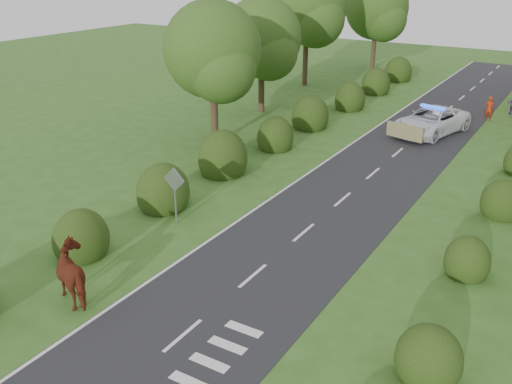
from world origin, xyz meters
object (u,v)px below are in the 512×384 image
Objects in this scene: cow at (78,278)px; pedestrian_red at (489,109)px; road_sign at (175,187)px; police_van at (431,121)px.

pedestrian_red reaches higher than cow.
road_sign is at bearing 67.82° from pedestrian_red.
pedestrian_red is (8.07, 23.96, -0.81)m from road_sign.
road_sign is 0.39× the size of police_van.
pedestrian_red is at bearing -175.68° from cow.
pedestrian_red is at bearing 71.40° from road_sign.
road_sign is 25.29m from pedestrian_red.
cow is 25.35m from police_van.
police_van is at bearing 73.56° from road_sign.
road_sign is 1.50× the size of pedestrian_red.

